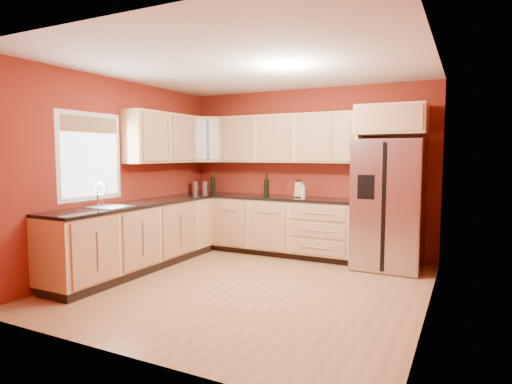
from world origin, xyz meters
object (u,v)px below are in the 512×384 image
refrigerator (388,204)px  canister_left (195,187)px  soap_dispenser (303,191)px  knife_block (299,190)px  wine_bottle_a (267,184)px

refrigerator → canister_left: refrigerator is taller
refrigerator → soap_dispenser: bearing=178.2°
refrigerator → knife_block: refrigerator is taller
refrigerator → canister_left: bearing=-179.8°
canister_left → wine_bottle_a: 1.31m
canister_left → soap_dispenser: size_ratio=0.99×
wine_bottle_a → refrigerator: bearing=-2.8°
wine_bottle_a → knife_block: (0.55, 0.03, -0.07)m
refrigerator → soap_dispenser: refrigerator is taller
soap_dispenser → refrigerator: bearing=-1.8°
refrigerator → soap_dispenser: 1.27m
knife_block → refrigerator: bearing=0.3°
refrigerator → wine_bottle_a: (-1.90, 0.09, 0.21)m
refrigerator → soap_dispenser: size_ratio=8.70×
wine_bottle_a → knife_block: size_ratio=1.61×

